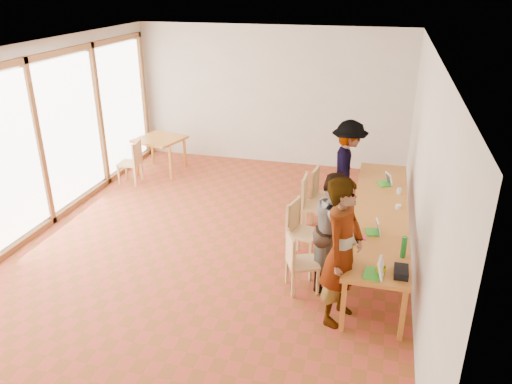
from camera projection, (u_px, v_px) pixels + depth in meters
The scene contains 25 objects.
ground at pixel (215, 244), 7.94m from camera, with size 8.00×8.00×0.00m, color #AB3F29.
wall_back at pixel (272, 96), 10.90m from camera, with size 6.00×0.10×3.00m, color beige.
wall_front at pixel (38, 323), 3.79m from camera, with size 6.00×0.10×3.00m, color beige.
wall_right at pixel (424, 173), 6.66m from camera, with size 0.10×8.00×3.00m, color beige.
window_wall at pixel (37, 140), 8.02m from camera, with size 0.10×8.00×3.00m, color white.
ceiling at pixel (207, 48), 6.74m from camera, with size 6.00×8.00×0.04m, color white.
communal_table at pixel (380, 213), 7.37m from camera, with size 0.80×4.00×0.75m.
side_table at pixel (160, 142), 10.65m from camera, with size 0.90×0.90×0.75m.
chair_near at pixel (296, 256), 6.59m from camera, with size 0.52×0.52×0.45m.
chair_mid at pixel (299, 224), 7.34m from camera, with size 0.52×0.52×0.49m.
chair_far at pixel (310, 198), 8.09m from camera, with size 0.46×0.46×0.52m.
chair_empty at pixel (320, 190), 8.48m from camera, with size 0.49×0.49×0.51m.
chair_spare at pixel (133, 158), 10.07m from camera, with size 0.44×0.44×0.47m.
person_near at pixel (342, 252), 5.87m from camera, with size 0.68×0.45×1.87m, color gray.
person_mid at pixel (336, 231), 6.61m from camera, with size 0.79×0.62×1.63m, color gray.
person_far at pixel (348, 167), 8.78m from camera, with size 1.08×0.62×1.67m, color gray.
laptop_near at pixel (377, 271), 5.73m from camera, with size 0.25×0.28×0.22m.
laptop_mid at pixel (375, 230), 6.68m from camera, with size 0.22×0.24×0.18m.
laptop_far at pixel (386, 181), 8.23m from camera, with size 0.27×0.29×0.20m.
yellow_mug at pixel (381, 270), 5.76m from camera, with size 0.12×0.12×0.10m, color #C7BD0D.
green_bottle at pixel (404, 247), 6.07m from camera, with size 0.07×0.07×0.28m, color #197025.
clear_glass at pixel (399, 191), 7.88m from camera, with size 0.07×0.07×0.09m, color silver.
condiment_cup at pixel (398, 207), 7.39m from camera, with size 0.08×0.08×0.06m, color white.
pink_phone at pixel (364, 238), 6.55m from camera, with size 0.05×0.10×0.01m, color #CA3762.
black_pouch at pixel (401, 272), 5.73m from camera, with size 0.16×0.26×0.09m, color black.
Camera 1 is at (2.38, -6.57, 3.92)m, focal length 35.00 mm.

